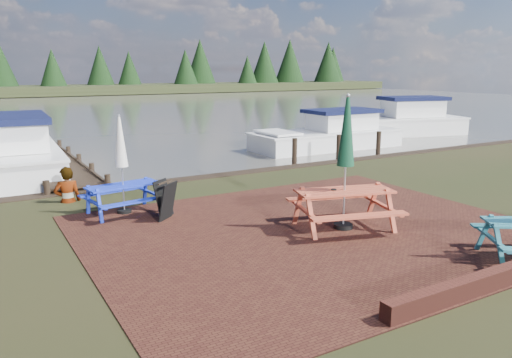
{
  "coord_description": "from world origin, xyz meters",
  "views": [
    {
      "loc": [
        -5.96,
        -6.92,
        3.29
      ],
      "look_at": [
        -0.75,
        2.04,
        1.0
      ],
      "focal_mm": 35.0,
      "sensor_mm": 36.0,
      "label": 1
    }
  ],
  "objects": [
    {
      "name": "boat_jetty",
      "position": [
        -4.66,
        11.6,
        0.47
      ],
      "size": [
        3.02,
        7.85,
        2.24
      ],
      "rotation": [
        0.0,
        0.0,
        -0.05
      ],
      "color": "white",
      "rests_on": "ground"
    },
    {
      "name": "person",
      "position": [
        -3.95,
        6.0,
        0.9
      ],
      "size": [
        0.71,
        0.52,
        1.79
      ],
      "primitive_type": "imported",
      "rotation": [
        0.0,
        0.0,
        3.0
      ],
      "color": "gray",
      "rests_on": "ground"
    },
    {
      "name": "chalkboard",
      "position": [
        -2.31,
        3.37,
        0.44
      ],
      "size": [
        0.54,
        0.78,
        0.86
      ],
      "rotation": [
        0.0,
        0.0,
        0.67
      ],
      "color": "black",
      "rests_on": "ground"
    },
    {
      "name": "ground",
      "position": [
        0.0,
        0.0,
        0.0
      ],
      "size": [
        120.0,
        120.0,
        0.0
      ],
      "primitive_type": "plane",
      "color": "black",
      "rests_on": "ground"
    },
    {
      "name": "paving",
      "position": [
        0.0,
        1.0,
        0.01
      ],
      "size": [
        9.0,
        7.5,
        0.02
      ],
      "primitive_type": "cube",
      "color": "#371711",
      "rests_on": "ground"
    },
    {
      "name": "boat_far",
      "position": [
        14.33,
        12.45,
        0.47
      ],
      "size": [
        7.58,
        4.35,
        2.24
      ],
      "rotation": [
        0.0,
        0.0,
        1.3
      ],
      "color": "white",
      "rests_on": "ground"
    },
    {
      "name": "boat_near",
      "position": [
        8.0,
        10.57,
        0.37
      ],
      "size": [
        6.99,
        2.44,
        1.89
      ],
      "rotation": [
        0.0,
        0.0,
        1.57
      ],
      "color": "white",
      "rests_on": "ground"
    },
    {
      "name": "far_treeline",
      "position": [
        0.0,
        66.0,
        3.28
      ],
      "size": [
        120.0,
        10.0,
        8.1
      ],
      "color": "black",
      "rests_on": "ground"
    },
    {
      "name": "jetty",
      "position": [
        -3.5,
        11.28,
        0.11
      ],
      "size": [
        1.76,
        9.08,
        1.0
      ],
      "color": "black",
      "rests_on": "ground"
    },
    {
      "name": "picnic_table_red",
      "position": [
        0.66,
        0.83,
        0.97
      ],
      "size": [
        2.41,
        2.26,
        2.77
      ],
      "rotation": [
        0.0,
        0.0,
        -0.28
      ],
      "color": "#C74F33",
      "rests_on": "ground"
    },
    {
      "name": "picnic_table_blue",
      "position": [
        -3.0,
        4.28,
        0.8
      ],
      "size": [
        1.83,
        1.68,
        2.27
      ],
      "rotation": [
        0.0,
        0.0,
        0.15
      ],
      "color": "#1A32CA",
      "rests_on": "ground"
    },
    {
      "name": "water",
      "position": [
        0.0,
        37.0,
        0.0
      ],
      "size": [
        120.0,
        60.0,
        0.02
      ],
      "primitive_type": "cube",
      "color": "#46443C",
      "rests_on": "ground"
    }
  ]
}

